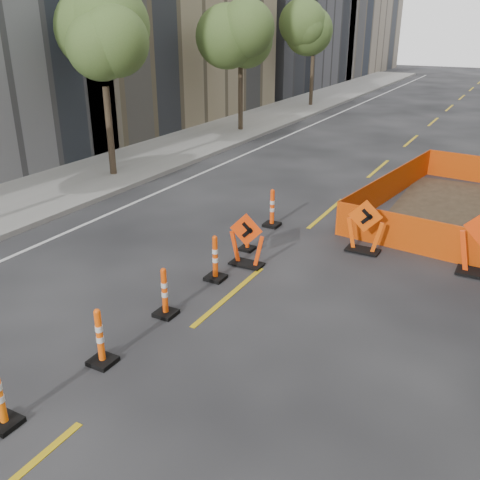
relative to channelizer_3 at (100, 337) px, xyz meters
The scene contains 14 objects.
ground_plane 1.21m from the channelizer_3, 48.16° to the right, with size 140.00×140.00×0.00m, color black.
sidewalk_left 13.92m from the channelizer_3, 126.48° to the left, with size 4.00×90.00×0.15m, color gray.
bld_left_d 42.19m from the channelizer_3, 112.97° to the left, with size 12.00×16.00×14.00m, color #4C4C51.
tree_l_b 12.62m from the channelizer_3, 129.87° to the left, with size 2.80×2.80×5.95m.
tree_l_c 21.05m from the channelizer_3, 111.80° to the left, with size 2.80×2.80×5.95m.
tree_l_d 30.44m from the channelizer_3, 104.73° to the left, with size 2.80×2.80×5.95m.
channelizer_3 is the anchor object (origin of this frame).
channelizer_4 1.85m from the channelizer_3, 89.97° to the left, with size 0.41×0.41×1.04m, color #E44709, non-canonical shape.
channelizer_5 3.69m from the channelizer_3, 89.12° to the left, with size 0.42×0.42×1.07m, color #DC4409, non-canonical shape.
channelizer_6 5.54m from the channelizer_3, 91.01° to the left, with size 0.37×0.37×0.93m, color #EE400A, non-canonical shape.
channelizer_7 7.39m from the channelizer_3, 92.10° to the left, with size 0.43×0.43×1.10m, color #FF460A, non-canonical shape.
chevron_sign_left 4.71m from the channelizer_3, 86.02° to the left, with size 0.89×0.53×1.33m, color #F13D0A, non-canonical shape.
chevron_sign_center 7.29m from the channelizer_3, 69.52° to the left, with size 0.93×0.56×1.40m, color #FF530A, non-canonical shape.
safety_fence 11.95m from the channelizer_3, 68.85° to the left, with size 4.51×7.68×0.96m, color #FF540D, non-canonical shape.
Camera 1 is at (5.02, -4.83, 5.48)m, focal length 40.00 mm.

